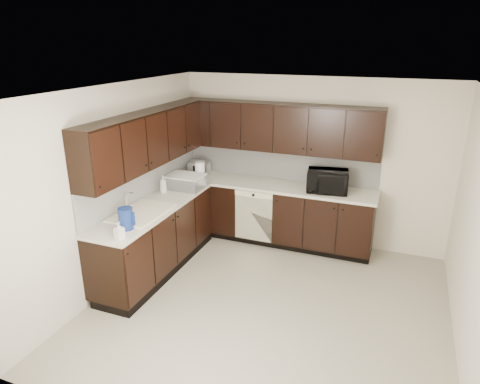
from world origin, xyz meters
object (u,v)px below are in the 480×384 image
storage_bin (186,182)px  blue_pitcher (126,219)px  sink (141,218)px  toaster_oven (199,168)px  microwave (327,181)px

storage_bin → blue_pitcher: blue_pitcher is taller
sink → toaster_oven: bearing=92.2°
microwave → blue_pitcher: size_ratio=2.24×
storage_bin → blue_pitcher: (0.04, -1.50, 0.03)m
storage_bin → toaster_oven: bearing=100.6°
toaster_oven → blue_pitcher: 2.21m
sink → toaster_oven: (-0.07, 1.76, 0.16)m
toaster_oven → storage_bin: bearing=-91.0°
sink → microwave: bearing=39.8°
toaster_oven → storage_bin: 0.72m
microwave → storage_bin: size_ratio=1.13×
sink → blue_pitcher: size_ratio=3.26×
sink → toaster_oven: 1.77m
sink → toaster_oven: sink is taller
sink → microwave: size_ratio=1.46×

